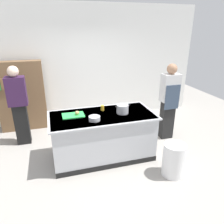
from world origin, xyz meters
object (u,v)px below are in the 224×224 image
onion (77,113)px  person_chef (169,100)px  juice_cup (102,108)px  bookshelf (22,96)px  stock_pot (122,109)px  person_guest (19,104)px  trash_bin (174,160)px  mixing_bowl (94,118)px

onion → person_chef: (2.07, 0.26, -0.04)m
juice_cup → bookshelf: size_ratio=0.06×
stock_pot → person_guest: bearing=151.7°
stock_pot → juice_cup: (-0.33, 0.25, -0.03)m
stock_pot → person_chef: person_chef is taller
trash_bin → bookshelf: 3.80m
mixing_bowl → person_guest: person_guest is taller
trash_bin → onion: bearing=146.1°
trash_bin → stock_pot: bearing=126.0°
stock_pot → person_guest: 2.21m
person_chef → person_guest: bearing=80.4°
stock_pot → person_guest: person_guest is taller
juice_cup → trash_bin: 1.63m
trash_bin → person_guest: 3.29m
stock_pot → juice_cup: bearing=143.0°
mixing_bowl → person_chef: person_chef is taller
onion → bookshelf: bearing=123.2°
juice_cup → bookshelf: (-1.64, 1.58, -0.10)m
juice_cup → person_chef: size_ratio=0.06×
juice_cup → stock_pot: bearing=-37.0°
person_guest → stock_pot: bearing=70.1°
person_chef → trash_bin: bearing=157.6°
onion → trash_bin: size_ratio=0.13×
person_chef → bookshelf: (-3.19, 1.45, -0.06)m
person_guest → juice_cup: bearing=72.1°
stock_pot → trash_bin: size_ratio=0.49×
person_chef → mixing_bowl: bearing=109.6°
person_guest → bookshelf: person_guest is taller
juice_cup → person_chef: person_chef is taller
onion → juice_cup: 0.53m
person_guest → bookshelf: bearing=-170.1°
person_guest → bookshelf: 0.78m
mixing_bowl → bookshelf: 2.44m
onion → person_guest: 1.45m
onion → person_guest: (-1.10, 0.93, -0.05)m
onion → person_chef: person_chef is taller
onion → juice_cup: bearing=14.6°
mixing_bowl → bookshelf: bearing=124.5°
mixing_bowl → person_guest: (-1.36, 1.23, -0.03)m
trash_bin → bookshelf: bearing=133.9°
onion → bookshelf: size_ratio=0.04×
trash_bin → person_guest: (-2.59, 1.93, 0.61)m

